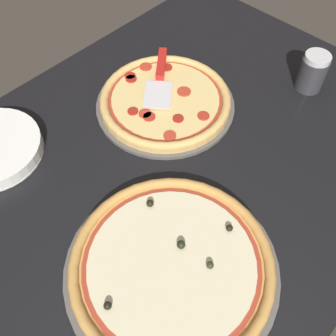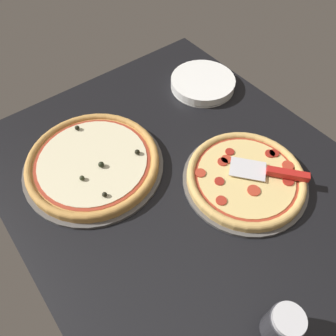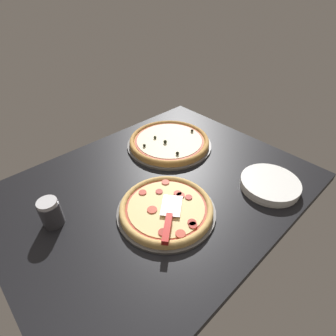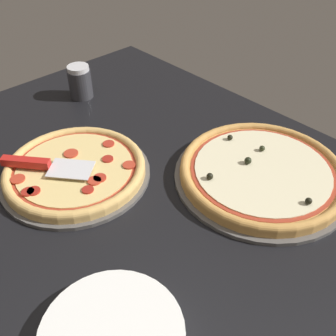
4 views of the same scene
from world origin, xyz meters
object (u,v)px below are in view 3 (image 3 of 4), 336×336
object	(u,v)px
pizza_front	(166,208)
parmesan_shaker	(51,213)
serving_spatula	(168,222)
pizza_back	(169,141)
plate_stack	(270,184)

from	to	relation	value
pizza_front	parmesan_shaker	xyz separation A→B (cm)	(-32.67, 23.62, 2.94)
serving_spatula	pizza_front	bearing A→B (deg)	51.91
pizza_back	serving_spatula	size ratio (longest dim) A/B	1.98
pizza_back	parmesan_shaker	bearing A→B (deg)	-172.22
pizza_back	parmesan_shaker	size ratio (longest dim) A/B	3.78
pizza_back	plate_stack	world-z (taller)	pizza_back
serving_spatula	parmesan_shaker	size ratio (longest dim) A/B	1.90
pizza_back	plate_stack	distance (cm)	52.22
pizza_back	parmesan_shaker	distance (cm)	65.55
pizza_front	plate_stack	distance (cm)	44.64
serving_spatula	parmesan_shaker	world-z (taller)	parmesan_shaker
pizza_front	plate_stack	xyz separation A→B (cm)	(40.35, -19.09, -0.52)
pizza_back	pizza_front	bearing A→B (deg)	-134.76
plate_stack	parmesan_shaker	xyz separation A→B (cm)	(-73.02, 42.71, 3.46)
plate_stack	parmesan_shaker	world-z (taller)	parmesan_shaker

